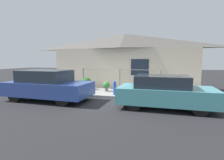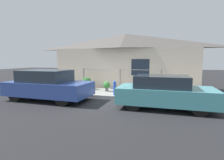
% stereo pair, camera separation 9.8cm
% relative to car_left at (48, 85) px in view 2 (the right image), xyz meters
% --- Properties ---
extents(ground_plane, '(60.00, 60.00, 0.00)m').
position_rel_car_left_xyz_m(ground_plane, '(2.76, 1.10, -0.72)').
color(ground_plane, '#262628').
extents(sidewalk, '(24.00, 2.28, 0.13)m').
position_rel_car_left_xyz_m(sidewalk, '(2.76, 2.24, -0.66)').
color(sidewalk, gray).
rests_on(sidewalk, ground_plane).
extents(house, '(9.72, 2.23, 3.70)m').
position_rel_car_left_xyz_m(house, '(2.76, 4.74, 2.24)').
color(house, beige).
rests_on(house, ground_plane).
extents(fence, '(4.90, 0.10, 1.26)m').
position_rel_car_left_xyz_m(fence, '(2.76, 3.24, 0.09)').
color(fence, gray).
rests_on(fence, sidewalk).
extents(car_left, '(4.07, 1.93, 1.44)m').
position_rel_car_left_xyz_m(car_left, '(0.00, 0.00, 0.00)').
color(car_left, '#2D4793').
rests_on(car_left, ground_plane).
extents(car_right, '(3.71, 1.75, 1.30)m').
position_rel_car_left_xyz_m(car_right, '(5.30, -0.00, -0.07)').
color(car_right, teal).
rests_on(car_right, ground_plane).
extents(fire_hydrant, '(0.34, 0.15, 0.72)m').
position_rel_car_left_xyz_m(fire_hydrant, '(2.89, 1.48, -0.22)').
color(fire_hydrant, blue).
rests_on(fire_hydrant, sidewalk).
extents(potted_plant_near_hydrant, '(0.41, 0.41, 0.57)m').
position_rel_car_left_xyz_m(potted_plant_near_hydrant, '(2.18, 2.38, -0.26)').
color(potted_plant_near_hydrant, slate).
rests_on(potted_plant_near_hydrant, sidewalk).
extents(potted_plant_by_fence, '(0.60, 0.60, 0.74)m').
position_rel_car_left_xyz_m(potted_plant_by_fence, '(0.80, 2.70, -0.18)').
color(potted_plant_by_fence, brown).
rests_on(potted_plant_by_fence, sidewalk).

